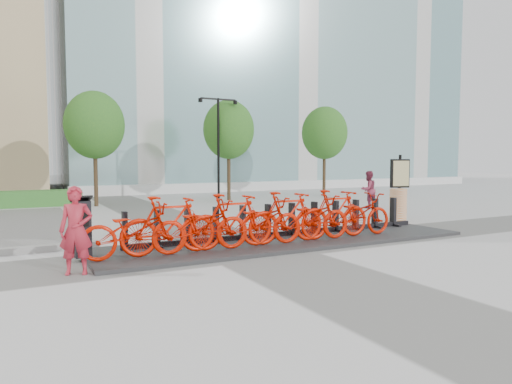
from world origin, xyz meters
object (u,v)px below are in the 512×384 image
construction_barrel (398,205)px  map_sign (400,176)px  bike_0 (134,231)px  kiosk (82,227)px  worker_red (76,230)px  pedestrian (368,190)px

construction_barrel → map_sign: map_sign is taller
bike_0 → map_sign: 10.46m
kiosk → worker_red: worker_red is taller
pedestrian → construction_barrel: pedestrian is taller
bike_0 → worker_red: (-1.16, -0.53, 0.16)m
bike_0 → pedestrian: bearing=-63.1°
kiosk → map_sign: bearing=5.7°
pedestrian → map_sign: 3.27m
construction_barrel → map_sign: (0.77, 0.70, 0.94)m
worker_red → map_sign: (11.21, 3.29, 0.69)m
construction_barrel → kiosk: bearing=-171.7°
kiosk → pedestrian: (12.17, 5.15, 0.11)m
kiosk → pedestrian: bearing=17.4°
kiosk → construction_barrel: size_ratio=1.16×
worker_red → pedestrian: (12.41, 6.25, 0.00)m
pedestrian → map_sign: (-1.19, -2.96, 0.69)m
bike_0 → worker_red: size_ratio=1.33×
construction_barrel → map_sign: 1.40m
kiosk → map_sign: 11.22m
bike_0 → pedestrian: (11.25, 5.72, 0.16)m
kiosk → construction_barrel: bearing=2.7°
kiosk → worker_red: 1.13m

